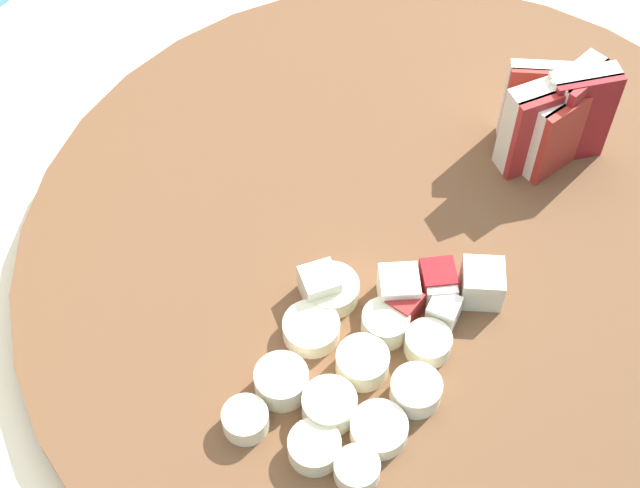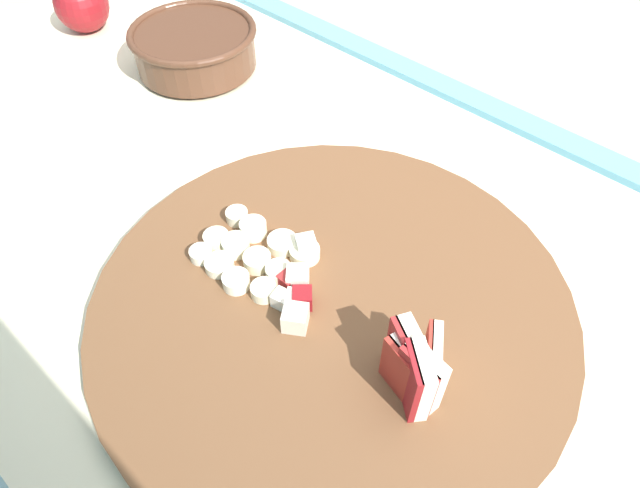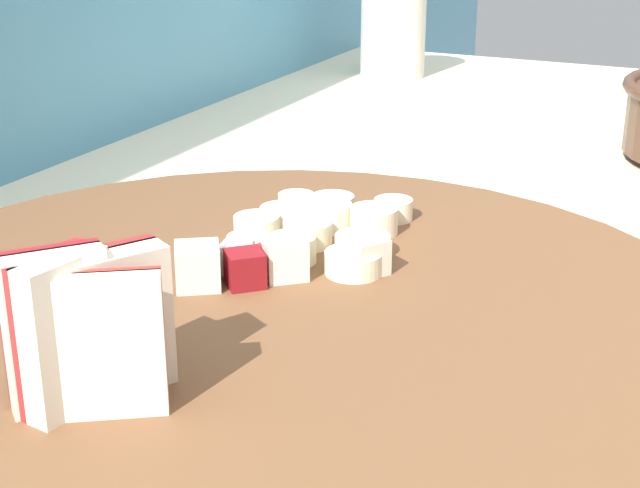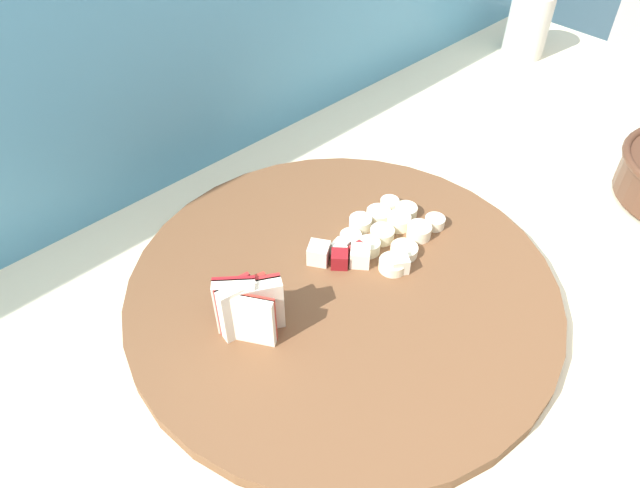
# 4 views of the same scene
# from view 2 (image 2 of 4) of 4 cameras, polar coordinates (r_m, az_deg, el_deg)

# --- Properties ---
(tiled_countertop) EXTENTS (1.36, 0.68, 0.91)m
(tiled_countertop) POSITION_cam_2_polar(r_m,az_deg,el_deg) (0.98, -1.47, -16.41)
(tiled_countertop) COLOR beige
(tiled_countertop) RESTS_ON ground
(cutting_board) EXTENTS (0.45, 0.45, 0.02)m
(cutting_board) POSITION_cam_2_polar(r_m,az_deg,el_deg) (0.53, 1.21, -6.22)
(cutting_board) COLOR brown
(cutting_board) RESTS_ON tiled_countertop
(apple_wedge_fan) EXTENTS (0.06, 0.06, 0.06)m
(apple_wedge_fan) POSITION_cam_2_polar(r_m,az_deg,el_deg) (0.45, 9.59, -12.54)
(apple_wedge_fan) COLOR #B22D23
(apple_wedge_fan) RESTS_ON cutting_board
(apple_dice_pile) EXTENTS (0.08, 0.10, 0.02)m
(apple_dice_pile) POSITION_cam_2_polar(r_m,az_deg,el_deg) (0.52, -2.37, -4.54)
(apple_dice_pile) COLOR #EFE5CC
(apple_dice_pile) RESTS_ON cutting_board
(banana_slice_rows) EXTENTS (0.11, 0.10, 0.02)m
(banana_slice_rows) POSITION_cam_2_polar(r_m,az_deg,el_deg) (0.55, -6.96, -0.91)
(banana_slice_rows) COLOR beige
(banana_slice_rows) RESTS_ON cutting_board
(ceramic_bowl) EXTENTS (0.18, 0.18, 0.06)m
(ceramic_bowl) POSITION_cam_2_polar(r_m,az_deg,el_deg) (0.84, -12.62, 19.01)
(ceramic_bowl) COLOR #4C2D1E
(ceramic_bowl) RESTS_ON tiled_countertop
(whole_apple) EXTENTS (0.08, 0.08, 0.08)m
(whole_apple) POSITION_cam_2_polar(r_m,az_deg,el_deg) (0.99, -23.08, 21.47)
(whole_apple) COLOR maroon
(whole_apple) RESTS_ON tiled_countertop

